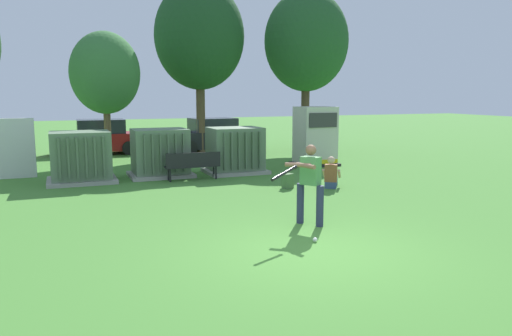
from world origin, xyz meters
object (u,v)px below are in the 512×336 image
backpack (288,181)px  parked_car_leftmost (99,138)px  transformer_mid_east (235,151)px  park_bench (193,164)px  seated_spectator (331,175)px  parked_car_left_of_center (211,136)px  sports_ball (315,240)px  transformer_west (81,158)px  batter (309,181)px  transformer_mid_west (160,153)px  generator_enclosure (315,136)px

backpack → parked_car_leftmost: parked_car_leftmost is taller
transformer_mid_east → park_bench: 2.03m
seated_spectator → parked_car_left_of_center: bearing=93.4°
park_bench → sports_ball: (0.43, -7.48, -0.49)m
transformer_west → batter: (4.28, -7.32, 0.19)m
seated_spectator → sports_ball: bearing=-123.5°
sports_ball → park_bench: bearing=93.3°
seated_spectator → parked_car_leftmost: (-5.81, 11.28, 0.38)m
transformer_mid_east → parked_car_left_of_center: bearing=80.6°
transformer_mid_west → seated_spectator: transformer_mid_west is taller
generator_enclosure → sports_ball: size_ratio=25.56×
transformer_mid_west → park_bench: transformer_mid_west is taller
parked_car_left_of_center → sports_ball: bearing=-99.3°
backpack → park_bench: bearing=133.5°
transformer_mid_east → backpack: bearing=-81.7°
sports_ball → transformer_west: bearing=114.4°
transformer_mid_east → generator_enclosure: bearing=10.3°
transformer_mid_west → transformer_mid_east: same height
seated_spectator → parked_car_leftmost: parked_car_leftmost is taller
batter → seated_spectator: bearing=53.3°
park_bench → parked_car_left_of_center: parked_car_left_of_center is taller
batter → seated_spectator: batter is taller
transformer_mid_east → park_bench: (-1.79, -0.93, -0.25)m
generator_enclosure → batter: 9.10m
generator_enclosure → transformer_west: bearing=-176.1°
transformer_west → park_bench: 3.54m
transformer_west → transformer_mid_east: size_ratio=1.00×
generator_enclosure → park_bench: generator_enclosure is taller
transformer_west → transformer_mid_west: same height
transformer_mid_east → sports_ball: size_ratio=23.33×
batter → sports_ball: (-0.46, -1.13, -0.93)m
transformer_mid_west → sports_ball: transformer_mid_west is taller
transformer_mid_east → batter: (-0.90, -7.27, 0.19)m
generator_enclosure → parked_car_left_of_center: bearing=111.8°
park_bench → transformer_west: bearing=164.0°
transformer_mid_west → batter: size_ratio=1.21×
transformer_mid_west → transformer_west: bearing=-175.6°
transformer_west → sports_ball: transformer_west is taller
transformer_mid_east → park_bench: transformer_mid_east is taller
park_bench → batter: batter is taller
park_bench → backpack: bearing=-46.5°
transformer_mid_west → parked_car_left_of_center: 7.52m
parked_car_leftmost → parked_car_left_of_center: size_ratio=0.97×
transformer_west → seated_spectator: 7.90m
batter → backpack: bearing=70.6°
transformer_mid_west → park_bench: bearing=-54.6°
transformer_mid_east → generator_enclosure: generator_enclosure is taller
transformer_mid_east → sports_ball: transformer_mid_east is taller
sports_ball → backpack: bearing=70.1°
transformer_west → seated_spectator: transformer_west is taller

